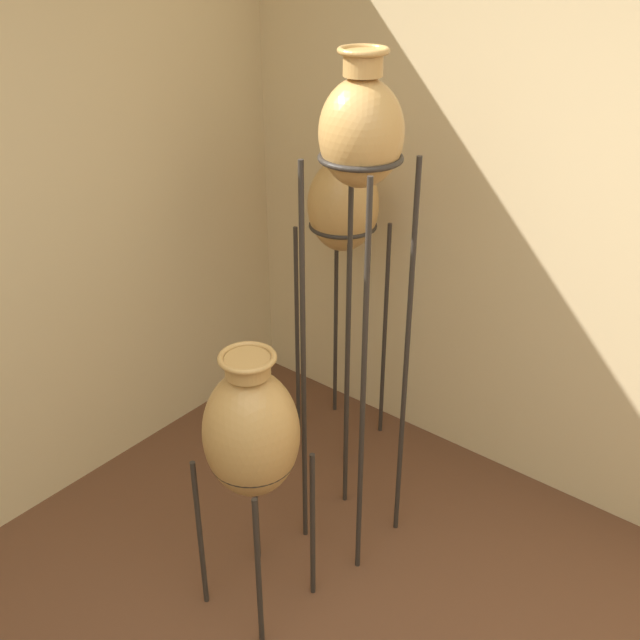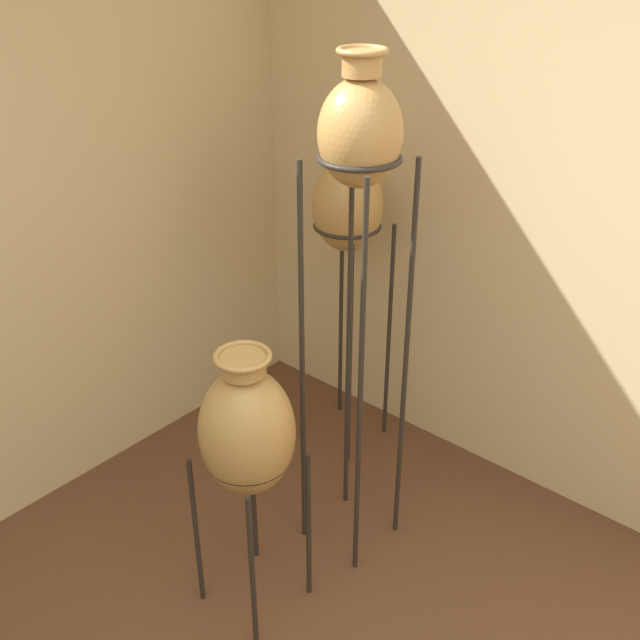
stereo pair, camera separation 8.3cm
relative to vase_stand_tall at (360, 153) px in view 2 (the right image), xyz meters
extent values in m
cylinder|color=#28231E|center=(-0.14, -0.14, -0.84)|extent=(0.02, 0.02, 1.65)
cylinder|color=#28231E|center=(0.14, -0.14, -0.84)|extent=(0.02, 0.02, 1.65)
cylinder|color=#28231E|center=(-0.14, 0.14, -0.84)|extent=(0.02, 0.02, 1.65)
cylinder|color=#28231E|center=(0.14, 0.14, -0.84)|extent=(0.02, 0.02, 1.65)
torus|color=#28231E|center=(0.00, 0.00, -0.02)|extent=(0.28, 0.28, 0.02)
ellipsoid|color=#B28447|center=(0.00, 0.00, 0.06)|extent=(0.28, 0.28, 0.36)
cylinder|color=#B28447|center=(0.00, 0.00, 0.28)|extent=(0.13, 0.13, 0.08)
torus|color=#B28447|center=(0.00, 0.00, 0.32)|extent=(0.16, 0.16, 0.02)
cylinder|color=#28231E|center=(0.37, 0.31, -1.09)|extent=(0.02, 0.02, 1.14)
cylinder|color=#28231E|center=(0.67, 0.31, -1.09)|extent=(0.02, 0.02, 1.14)
cylinder|color=#28231E|center=(0.37, 0.61, -1.09)|extent=(0.02, 0.02, 1.14)
cylinder|color=#28231E|center=(0.67, 0.61, -1.09)|extent=(0.02, 0.02, 1.14)
torus|color=#28231E|center=(0.52, 0.46, -0.53)|extent=(0.30, 0.30, 0.02)
ellipsoid|color=#B28447|center=(0.52, 0.46, -0.43)|extent=(0.31, 0.31, 0.41)
cylinder|color=#B28447|center=(0.52, 0.46, -0.18)|extent=(0.14, 0.14, 0.08)
torus|color=#B28447|center=(0.52, 0.46, -0.14)|extent=(0.18, 0.18, 0.02)
cylinder|color=#28231E|center=(-0.65, -0.08, -1.32)|extent=(0.02, 0.02, 0.68)
cylinder|color=#28231E|center=(-0.36, -0.08, -1.32)|extent=(0.02, 0.02, 0.68)
cylinder|color=#28231E|center=(-0.65, 0.21, -1.32)|extent=(0.02, 0.02, 0.68)
cylinder|color=#28231E|center=(-0.36, 0.21, -1.32)|extent=(0.02, 0.02, 0.68)
torus|color=#28231E|center=(-0.51, 0.06, -0.98)|extent=(0.30, 0.30, 0.02)
ellipsoid|color=#B28447|center=(-0.51, 0.06, -0.87)|extent=(0.33, 0.33, 0.48)
cylinder|color=#B28447|center=(-0.51, 0.06, -0.60)|extent=(0.15, 0.15, 0.06)
torus|color=#B28447|center=(-0.51, 0.06, -0.57)|extent=(0.19, 0.19, 0.02)
camera|label=1|loc=(-1.95, -1.41, 0.69)|focal=42.00mm
camera|label=2|loc=(-1.90, -1.48, 0.69)|focal=42.00mm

